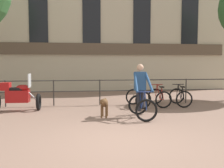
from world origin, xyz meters
TOP-DOWN VIEW (x-y plane):
  - ground_plane at (0.00, 0.00)m, footprint 60.00×60.00m
  - canal_railing at (-0.00, 5.20)m, footprint 15.05×0.05m
  - building_facade at (-0.00, 10.99)m, footprint 18.00×0.72m
  - cyclist_with_bike at (1.08, 2.54)m, footprint 0.70×1.18m
  - dog at (-0.10, 2.61)m, footprint 0.34×0.87m
  - parked_motorcycle at (-3.08, 4.25)m, footprint 1.59×0.66m
  - parked_bicycle_near_lamp at (1.47, 4.54)m, footprint 0.82×1.20m
  - parked_bicycle_mid_left at (2.35, 4.54)m, footprint 0.67×1.12m
  - parked_bicycle_mid_right at (3.23, 4.54)m, footprint 0.77×1.17m

SIDE VIEW (x-z plane):
  - ground_plane at x=0.00m, z-range 0.00..0.00m
  - parked_bicycle_mid_left at x=2.35m, z-range -0.07..0.79m
  - parked_bicycle_mid_right at x=3.23m, z-range -0.07..0.79m
  - parked_bicycle_near_lamp at x=1.47m, z-range -0.07..0.79m
  - dog at x=-0.10m, z-range 0.13..0.77m
  - parked_motorcycle at x=-3.08m, z-range -0.11..1.24m
  - canal_railing at x=0.00m, z-range 0.18..1.23m
  - cyclist_with_bike at x=1.08m, z-range -0.09..1.61m
  - building_facade at x=0.00m, z-range -0.02..9.65m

